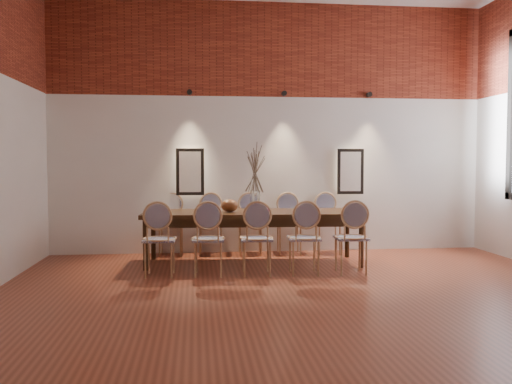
{
  "coord_description": "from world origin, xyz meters",
  "views": [
    {
      "loc": [
        -1.21,
        -5.19,
        1.46
      ],
      "look_at": [
        -0.4,
        2.08,
        1.05
      ],
      "focal_mm": 38.0,
      "sensor_mm": 36.0,
      "label": 1
    }
  ],
  "objects": [
    {
      "name": "chair_near_e",
      "position": [
        0.8,
        1.64,
        0.47
      ],
      "size": [
        0.46,
        0.46,
        0.94
      ],
      "primitive_type": null,
      "rotation": [
        0.0,
        0.0,
        -0.05
      ],
      "color": "tan",
      "rests_on": "floor"
    },
    {
      "name": "niche_right",
      "position": [
        1.3,
        3.45,
        1.3
      ],
      "size": [
        0.36,
        0.06,
        0.66
      ],
      "primitive_type": "cube",
      "color": "#FFEAC6",
      "rests_on": "wall_back"
    },
    {
      "name": "dining_table",
      "position": [
        -0.4,
        2.48,
        0.38
      ],
      "size": [
        3.14,
        1.14,
        0.75
      ],
      "primitive_type": "cube",
      "rotation": [
        0.0,
        0.0,
        -0.05
      ],
      "color": "#371F0F",
      "rests_on": "floor"
    },
    {
      "name": "chair_far_d",
      "position": [
        0.25,
        3.23,
        0.47
      ],
      "size": [
        0.46,
        0.46,
        0.94
      ],
      "primitive_type": null,
      "rotation": [
        0.0,
        0.0,
        3.09
      ],
      "color": "tan",
      "rests_on": "floor"
    },
    {
      "name": "brick_band_back",
      "position": [
        0.0,
        3.48,
        3.25
      ],
      "size": [
        7.0,
        0.02,
        1.5
      ],
      "primitive_type": "cube",
      "color": "maroon",
      "rests_on": "ground"
    },
    {
      "name": "dried_branches",
      "position": [
        -0.37,
        2.48,
        1.35
      ],
      "size": [
        0.5,
        0.5,
        0.7
      ],
      "primitive_type": null,
      "color": "brown",
      "rests_on": "vase"
    },
    {
      "name": "chair_far_e",
      "position": [
        0.87,
        3.2,
        0.47
      ],
      "size": [
        0.46,
        0.46,
        0.94
      ],
      "primitive_type": null,
      "rotation": [
        0.0,
        0.0,
        3.09
      ],
      "color": "tan",
      "rests_on": "floor"
    },
    {
      "name": "chair_near_d",
      "position": [
        0.18,
        1.67,
        0.47
      ],
      "size": [
        0.46,
        0.46,
        0.94
      ],
      "primitive_type": null,
      "rotation": [
        0.0,
        0.0,
        -0.05
      ],
      "color": "tan",
      "rests_on": "floor"
    },
    {
      "name": "spot_fixture_mid",
      "position": [
        0.2,
        3.42,
        2.55
      ],
      "size": [
        0.08,
        0.1,
        0.08
      ],
      "primitive_type": "cylinder",
      "rotation": [
        1.57,
        0.0,
        0.0
      ],
      "color": "black",
      "rests_on": "wall_back"
    },
    {
      "name": "niche_left",
      "position": [
        -1.3,
        3.45,
        1.3
      ],
      "size": [
        0.36,
        0.06,
        0.66
      ],
      "primitive_type": "cube",
      "color": "#FFEAC6",
      "rests_on": "wall_back"
    },
    {
      "name": "bowl",
      "position": [
        -0.74,
        2.44,
        0.84
      ],
      "size": [
        0.24,
        0.24,
        0.18
      ],
      "primitive_type": "ellipsoid",
      "color": "brown",
      "rests_on": "dining_table"
    },
    {
      "name": "chair_near_a",
      "position": [
        -1.67,
        1.76,
        0.47
      ],
      "size": [
        0.46,
        0.46,
        0.94
      ],
      "primitive_type": null,
      "rotation": [
        0.0,
        0.0,
        -0.05
      ],
      "color": "tan",
      "rests_on": "floor"
    },
    {
      "name": "vase",
      "position": [
        -0.37,
        2.48,
        0.9
      ],
      "size": [
        0.14,
        0.14,
        0.3
      ],
      "primitive_type": "cylinder",
      "color": "silver",
      "rests_on": "dining_table"
    },
    {
      "name": "chair_near_c",
      "position": [
        -0.44,
        1.7,
        0.47
      ],
      "size": [
        0.46,
        0.46,
        0.94
      ],
      "primitive_type": null,
      "rotation": [
        0.0,
        0.0,
        -0.05
      ],
      "color": "tan",
      "rests_on": "floor"
    },
    {
      "name": "chair_near_b",
      "position": [
        -1.06,
        1.73,
        0.47
      ],
      "size": [
        0.46,
        0.46,
        0.94
      ],
      "primitive_type": null,
      "rotation": [
        0.0,
        0.0,
        -0.05
      ],
      "color": "tan",
      "rests_on": "floor"
    },
    {
      "name": "spot_fixture_right",
      "position": [
        1.6,
        3.42,
        2.55
      ],
      "size": [
        0.08,
        0.1,
        0.08
      ],
      "primitive_type": "cylinder",
      "rotation": [
        1.57,
        0.0,
        0.0
      ],
      "color": "black",
      "rests_on": "wall_back"
    },
    {
      "name": "floor",
      "position": [
        0.0,
        0.0,
        -0.01
      ],
      "size": [
        7.0,
        7.0,
        0.02
      ],
      "primitive_type": "cube",
      "color": "brown",
      "rests_on": "ground"
    },
    {
      "name": "spot_fixture_left",
      "position": [
        -1.3,
        3.42,
        2.55
      ],
      "size": [
        0.08,
        0.1,
        0.08
      ],
      "primitive_type": "cylinder",
      "rotation": [
        1.57,
        0.0,
        0.0
      ],
      "color": "black",
      "rests_on": "wall_back"
    },
    {
      "name": "wall_back",
      "position": [
        0.0,
        3.55,
        2.0
      ],
      "size": [
        7.0,
        0.1,
        4.0
      ],
      "primitive_type": "cube",
      "color": "silver",
      "rests_on": "ground"
    },
    {
      "name": "book",
      "position": [
        -0.27,
        2.58,
        0.77
      ],
      "size": [
        0.27,
        0.19,
        0.03
      ],
      "primitive_type": "cube",
      "rotation": [
        0.0,
        0.0,
        -0.05
      ],
      "color": "#9A2A78",
      "rests_on": "dining_table"
    },
    {
      "name": "chair_far_a",
      "position": [
        -1.6,
        3.31,
        0.47
      ],
      "size": [
        0.46,
        0.46,
        0.94
      ],
      "primitive_type": null,
      "rotation": [
        0.0,
        0.0,
        3.09
      ],
      "color": "tan",
      "rests_on": "floor"
    },
    {
      "name": "chair_far_c",
      "position": [
        -0.36,
        3.25,
        0.47
      ],
      "size": [
        0.46,
        0.46,
        0.94
      ],
      "primitive_type": null,
      "rotation": [
        0.0,
        0.0,
        3.09
      ],
      "color": "tan",
      "rests_on": "floor"
    },
    {
      "name": "chair_far_b",
      "position": [
        -0.98,
        3.28,
        0.47
      ],
      "size": [
        0.46,
        0.46,
        0.94
      ],
      "primitive_type": null,
      "rotation": [
        0.0,
        0.0,
        3.09
      ],
      "color": "tan",
      "rests_on": "floor"
    }
  ]
}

